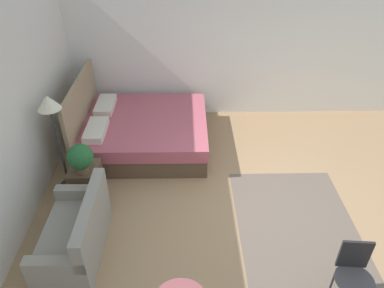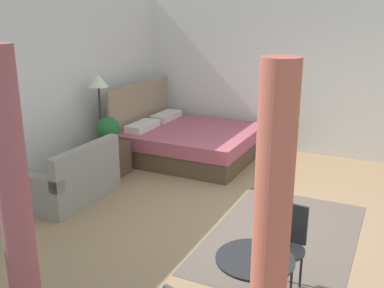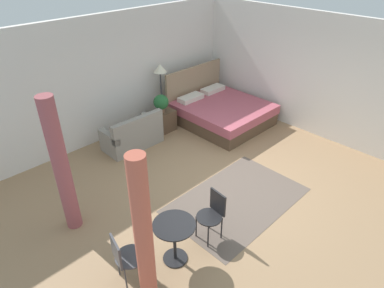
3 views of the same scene
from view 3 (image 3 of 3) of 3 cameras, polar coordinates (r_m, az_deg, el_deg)
ground_plane at (r=6.95m, az=6.25°, el=-6.26°), size 9.15×9.64×0.02m
wall_back at (r=8.46m, az=-11.03°, el=11.66°), size 9.15×0.12×2.88m
wall_right at (r=8.64m, az=20.26°, el=10.72°), size 0.12×6.64×2.88m
area_rug at (r=6.50m, az=7.59°, el=-9.35°), size 2.58×1.64×0.01m
bed at (r=9.00m, az=4.87°, el=5.51°), size 2.02×2.21×1.29m
couch at (r=7.99m, az=-9.91°, el=1.39°), size 1.34×0.72×0.84m
nightstand at (r=8.62m, az=-4.67°, el=4.02°), size 0.48×0.42×0.54m
potted_plant at (r=8.31m, az=-5.25°, el=6.98°), size 0.37×0.37×0.46m
floor_lamp at (r=8.60m, az=-5.37°, el=11.77°), size 0.33×0.33×1.59m
balcony_table at (r=5.12m, az=-2.99°, el=-15.16°), size 0.63×0.63×0.72m
cafe_chair_near_window at (r=5.46m, az=3.61°, el=-11.29°), size 0.45×0.45×0.85m
cafe_chair_near_couch at (r=4.92m, az=-11.37°, el=-18.03°), size 0.53×0.53×0.86m
curtain_left at (r=4.14m, az=-8.13°, el=-15.82°), size 0.22×0.22×2.39m
curtain_right at (r=5.59m, az=-21.22°, el=-3.72°), size 0.25×0.25×2.39m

